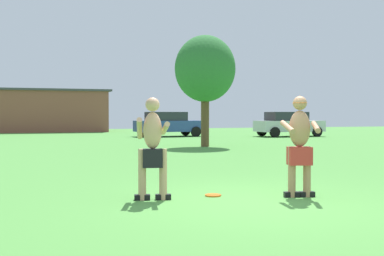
# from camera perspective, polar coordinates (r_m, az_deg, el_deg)

# --- Properties ---
(ground_plane) EXTENTS (80.00, 80.00, 0.00)m
(ground_plane) POSITION_cam_1_polar(r_m,az_deg,el_deg) (7.87, 7.93, -8.74)
(ground_plane) COLOR #4C8E3D
(player_with_cap) EXTENTS (0.75, 0.69, 1.74)m
(player_with_cap) POSITION_cam_1_polar(r_m,az_deg,el_deg) (8.40, 12.65, -1.51)
(player_with_cap) COLOR black
(player_with_cap) RESTS_ON ground_plane
(player_in_black) EXTENTS (0.62, 0.66, 1.69)m
(player_in_black) POSITION_cam_1_polar(r_m,az_deg,el_deg) (7.97, -4.69, -2.17)
(player_in_black) COLOR black
(player_in_black) RESTS_ON ground_plane
(frisbee) EXTENTS (0.28, 0.28, 0.03)m
(frisbee) POSITION_cam_1_polar(r_m,az_deg,el_deg) (8.42, 2.52, -7.97)
(frisbee) COLOR orange
(frisbee) RESTS_ON ground_plane
(car_blue_near_post) EXTENTS (4.41, 2.26, 1.58)m
(car_blue_near_post) POSITION_cam_1_polar(r_m,az_deg,el_deg) (30.97, -2.84, 0.51)
(car_blue_near_post) COLOR #2D478C
(car_blue_near_post) RESTS_ON ground_plane
(car_silver_mid_lot) EXTENTS (4.31, 2.05, 1.58)m
(car_silver_mid_lot) POSITION_cam_1_polar(r_m,az_deg,el_deg) (31.65, 11.35, 0.51)
(car_silver_mid_lot) COLOR silver
(car_silver_mid_lot) RESTS_ON ground_plane
(outbuilding_behind_lot) EXTENTS (14.54, 6.47, 3.44)m
(outbuilding_behind_lot) POSITION_cam_1_polar(r_m,az_deg,el_deg) (41.93, -19.97, 1.94)
(outbuilding_behind_lot) COLOR brown
(outbuilding_behind_lot) RESTS_ON ground_plane
(tree_left_field) EXTENTS (2.68, 2.68, 4.90)m
(tree_left_field) POSITION_cam_1_polar(r_m,az_deg,el_deg) (21.32, 1.56, 6.96)
(tree_left_field) COLOR brown
(tree_left_field) RESTS_ON ground_plane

